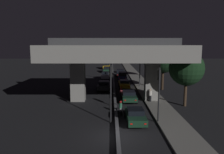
# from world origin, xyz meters

# --- Properties ---
(ground_plane) EXTENTS (200.00, 200.00, 0.00)m
(ground_plane) POSITION_xyz_m (0.00, 0.00, 0.00)
(ground_plane) COLOR black
(median_divider) EXTENTS (0.30, 126.00, 0.38)m
(median_divider) POSITION_xyz_m (0.00, 35.00, 0.19)
(median_divider) COLOR #4C4C51
(median_divider) RESTS_ON ground_plane
(sidewalk_right) EXTENTS (2.80, 126.00, 0.17)m
(sidewalk_right) POSITION_xyz_m (5.24, 28.00, 0.08)
(sidewalk_right) COLOR slate
(sidewalk_right) RESTS_ON ground_plane
(elevated_overpass) EXTENTS (17.04, 12.94, 8.20)m
(elevated_overpass) POSITION_xyz_m (0.00, 11.50, 6.18)
(elevated_overpass) COLOR gray
(elevated_overpass) RESTS_ON ground_plane
(traffic_light_left_of_median) EXTENTS (0.30, 0.49, 5.56)m
(traffic_light_left_of_median) POSITION_xyz_m (-0.55, 3.23, 3.77)
(traffic_light_left_of_median) COLOR black
(traffic_light_left_of_median) RESTS_ON ground_plane
(traffic_light_right_of_median) EXTENTS (0.30, 0.49, 5.26)m
(traffic_light_right_of_median) POSITION_xyz_m (3.94, 3.23, 3.58)
(traffic_light_right_of_median) COLOR black
(traffic_light_right_of_median) RESTS_ON ground_plane
(street_lamp) EXTENTS (2.21, 0.32, 7.87)m
(street_lamp) POSITION_xyz_m (4.20, 20.92, 4.65)
(street_lamp) COLOR #2D2D30
(street_lamp) RESTS_ON ground_plane
(car_dark_green_lead) EXTENTS (1.89, 4.39, 1.38)m
(car_dark_green_lead) POSITION_xyz_m (1.79, 3.25, 0.71)
(car_dark_green_lead) COLOR black
(car_dark_green_lead) RESTS_ON ground_plane
(car_dark_green_second) EXTENTS (1.99, 4.79, 1.31)m
(car_dark_green_second) POSITION_xyz_m (1.83, 11.51, 0.70)
(car_dark_green_second) COLOR black
(car_dark_green_second) RESTS_ON ground_plane
(car_taxi_yellow_third) EXTENTS (1.90, 4.32, 1.42)m
(car_taxi_yellow_third) POSITION_xyz_m (1.73, 20.01, 0.75)
(car_taxi_yellow_third) COLOR gold
(car_taxi_yellow_third) RESTS_ON ground_plane
(car_dark_blue_fourth) EXTENTS (2.10, 4.84, 1.82)m
(car_dark_blue_fourth) POSITION_xyz_m (1.86, 28.12, 0.95)
(car_dark_blue_fourth) COLOR #141938
(car_dark_blue_fourth) RESTS_ON ground_plane
(car_black_fifth) EXTENTS (2.09, 4.56, 1.64)m
(car_black_fifth) POSITION_xyz_m (1.65, 34.00, 0.86)
(car_black_fifth) COLOR black
(car_black_fifth) RESTS_ON ground_plane
(car_black_lead_oncoming) EXTENTS (2.14, 4.69, 1.48)m
(car_black_lead_oncoming) POSITION_xyz_m (-1.66, 18.51, 0.76)
(car_black_lead_oncoming) COLOR black
(car_black_lead_oncoming) RESTS_ON ground_plane
(car_white_second_oncoming) EXTENTS (1.91, 3.98, 1.58)m
(car_white_second_oncoming) POSITION_xyz_m (-1.72, 29.94, 0.80)
(car_white_second_oncoming) COLOR silver
(car_white_second_oncoming) RESTS_ON ground_plane
(car_dark_green_third_oncoming) EXTENTS (2.05, 4.50, 1.49)m
(car_dark_green_third_oncoming) POSITION_xyz_m (-1.70, 41.77, 0.78)
(car_dark_green_third_oncoming) COLOR black
(car_dark_green_third_oncoming) RESTS_ON ground_plane
(car_taxi_yellow_fourth_oncoming) EXTENTS (2.15, 4.70, 1.89)m
(car_taxi_yellow_fourth_oncoming) POSITION_xyz_m (-1.90, 50.21, 0.97)
(car_taxi_yellow_fourth_oncoming) COLOR gold
(car_taxi_yellow_fourth_oncoming) RESTS_ON ground_plane
(motorcycle_white_filtering_near) EXTENTS (0.34, 1.85, 1.43)m
(motorcycle_white_filtering_near) POSITION_xyz_m (0.50, 5.86, 0.61)
(motorcycle_white_filtering_near) COLOR black
(motorcycle_white_filtering_near) RESTS_ON ground_plane
(motorcycle_black_filtering_mid) EXTENTS (0.33, 1.75, 1.43)m
(motorcycle_black_filtering_mid) POSITION_xyz_m (0.88, 13.23, 0.61)
(motorcycle_black_filtering_mid) COLOR black
(motorcycle_black_filtering_mid) RESTS_ON ground_plane
(pedestrian_on_sidewalk) EXTENTS (0.40, 0.40, 1.63)m
(pedestrian_on_sidewalk) POSITION_xyz_m (4.49, 10.51, 0.97)
(pedestrian_on_sidewalk) COLOR black
(pedestrian_on_sidewalk) RESTS_ON sidewalk_right
(roadside_tree_kerbside_near) EXTENTS (4.11, 4.11, 6.64)m
(roadside_tree_kerbside_near) POSITION_xyz_m (8.41, 8.87, 4.57)
(roadside_tree_kerbside_near) COLOR #38281C
(roadside_tree_kerbside_near) RESTS_ON ground_plane
(roadside_tree_kerbside_mid) EXTENTS (4.25, 4.25, 7.04)m
(roadside_tree_kerbside_mid) POSITION_xyz_m (7.96, 18.64, 4.89)
(roadside_tree_kerbside_mid) COLOR #2D2116
(roadside_tree_kerbside_mid) RESTS_ON ground_plane
(roadside_tree_kerbside_far) EXTENTS (3.63, 3.63, 5.92)m
(roadside_tree_kerbside_far) POSITION_xyz_m (8.44, 32.76, 4.09)
(roadside_tree_kerbside_far) COLOR #2D2116
(roadside_tree_kerbside_far) RESTS_ON ground_plane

